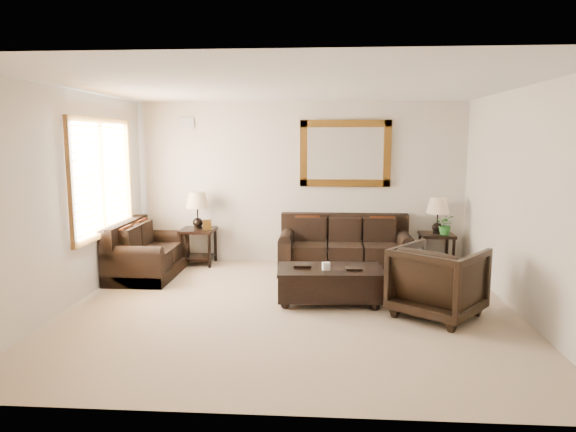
# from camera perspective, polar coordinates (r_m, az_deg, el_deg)

# --- Properties ---
(room) EXTENTS (5.51, 5.01, 2.71)m
(room) POSITION_cam_1_polar(r_m,az_deg,el_deg) (6.18, 0.24, 1.71)
(room) COLOR gray
(room) RESTS_ON ground
(window) EXTENTS (0.07, 1.96, 1.66)m
(window) POSITION_cam_1_polar(r_m,az_deg,el_deg) (7.69, -19.85, 4.04)
(window) COLOR white
(window) RESTS_ON room
(mirror) EXTENTS (1.50, 0.06, 1.10)m
(mirror) POSITION_cam_1_polar(r_m,az_deg,el_deg) (8.60, 6.38, 6.92)
(mirror) COLOR #4D360F
(mirror) RESTS_ON room
(air_vent) EXTENTS (0.25, 0.02, 0.18)m
(air_vent) POSITION_cam_1_polar(r_m,az_deg,el_deg) (8.91, -11.18, 10.08)
(air_vent) COLOR #999999
(air_vent) RESTS_ON room
(sofa) EXTENTS (2.10, 0.91, 0.86)m
(sofa) POSITION_cam_1_polar(r_m,az_deg,el_deg) (8.40, 6.31, -3.70)
(sofa) COLOR black
(sofa) RESTS_ON room
(loveseat) EXTENTS (0.89, 1.50, 0.84)m
(loveseat) POSITION_cam_1_polar(r_m,az_deg,el_deg) (8.21, -15.68, -4.27)
(loveseat) COLOR black
(loveseat) RESTS_ON room
(end_table_left) EXTENTS (0.56, 0.56, 1.22)m
(end_table_left) POSITION_cam_1_polar(r_m,az_deg,el_deg) (8.66, -10.00, -0.15)
(end_table_left) COLOR black
(end_table_left) RESTS_ON room
(end_table_right) EXTENTS (0.52, 0.52, 1.15)m
(end_table_right) POSITION_cam_1_polar(r_m,az_deg,el_deg) (8.63, 16.26, -0.69)
(end_table_right) COLOR black
(end_table_right) RESTS_ON room
(coffee_table) EXTENTS (1.38, 0.79, 0.57)m
(coffee_table) POSITION_cam_1_polar(r_m,az_deg,el_deg) (6.64, 4.66, -7.23)
(coffee_table) COLOR black
(coffee_table) RESTS_ON room
(armchair) EXTENTS (1.24, 1.23, 0.94)m
(armchair) POSITION_cam_1_polar(r_m,az_deg,el_deg) (6.33, 16.36, -6.63)
(armchair) COLOR black
(armchair) RESTS_ON floor
(potted_plant) EXTENTS (0.38, 0.40, 0.25)m
(potted_plant) POSITION_cam_1_polar(r_m,az_deg,el_deg) (8.57, 17.12, -1.16)
(potted_plant) COLOR #215C1F
(potted_plant) RESTS_ON end_table_right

